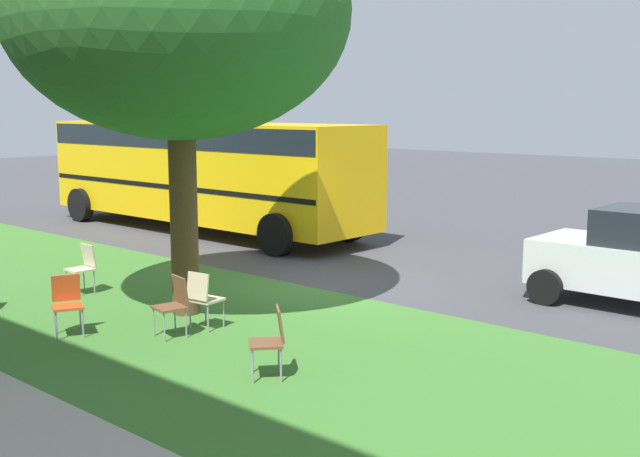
# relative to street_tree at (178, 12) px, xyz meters

# --- Properties ---
(ground) EXTENTS (80.00, 80.00, 0.00)m
(ground) POSITION_rel_street_tree_xyz_m (-0.41, -2.87, -4.71)
(ground) COLOR #424247
(grass_verge) EXTENTS (48.00, 6.00, 0.01)m
(grass_verge) POSITION_rel_street_tree_xyz_m (-0.41, 0.33, -4.70)
(grass_verge) COLOR #3D752D
(grass_verge) RESTS_ON ground
(street_tree) EXTENTS (5.29, 5.29, 6.68)m
(street_tree) POSITION_rel_street_tree_xyz_m (0.00, 0.00, 0.00)
(street_tree) COLOR brown
(street_tree) RESTS_ON ground
(chair_0) EXTENTS (0.47, 0.47, 0.88)m
(chair_0) POSITION_rel_street_tree_xyz_m (-0.93, 0.42, -4.19)
(chair_0) COLOR beige
(chair_0) RESTS_ON ground
(chair_1) EXTENTS (0.50, 0.50, 0.88)m
(chair_1) POSITION_rel_street_tree_xyz_m (-0.89, 0.93, -4.19)
(chair_1) COLOR brown
(chair_1) RESTS_ON ground
(chair_2) EXTENTS (0.56, 0.55, 0.88)m
(chair_2) POSITION_rel_street_tree_xyz_m (0.32, 1.91, -4.19)
(chair_2) COLOR #C64C1E
(chair_2) RESTS_ON ground
(chair_3) EXTENTS (0.59, 0.59, 0.88)m
(chair_3) POSITION_rel_street_tree_xyz_m (-3.18, 1.22, -4.19)
(chair_3) COLOR brown
(chair_3) RESTS_ON ground
(chair_4) EXTENTS (0.44, 0.44, 0.88)m
(chair_4) POSITION_rel_street_tree_xyz_m (2.43, 0.35, -4.19)
(chair_4) COLOR beige
(chair_4) RESTS_ON ground
(school_bus) EXTENTS (10.40, 2.80, 2.88)m
(school_bus) POSITION_rel_street_tree_xyz_m (6.35, -5.68, -2.95)
(school_bus) COLOR yellow
(school_bus) RESTS_ON ground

